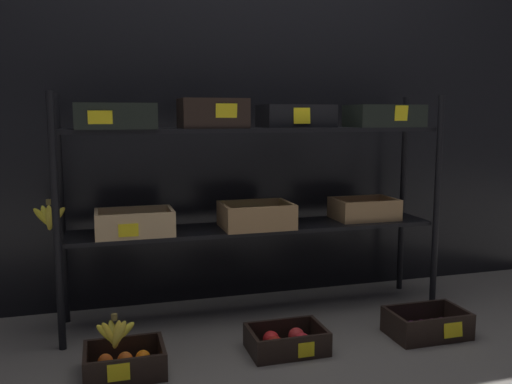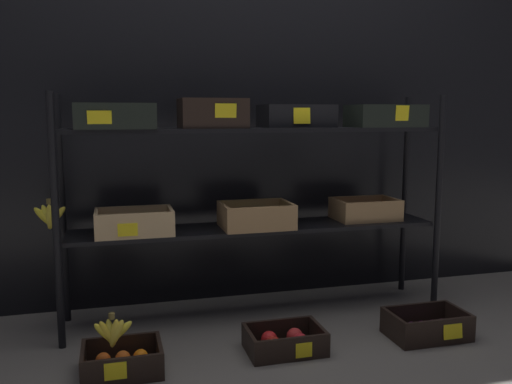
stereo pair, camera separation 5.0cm
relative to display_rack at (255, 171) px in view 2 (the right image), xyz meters
The scene contains 7 objects.
ground_plane 0.74m from the display_rack, 57.76° to the left, with size 10.00×10.00×0.00m, color #605B56.
storefront_wall 0.48m from the display_rack, 89.14° to the left, with size 4.24×0.12×2.09m, color black.
display_rack is the anchor object (origin of this frame).
crate_ground_tangerine 1.07m from the display_rack, 145.28° to the right, with size 0.31×0.24×0.11m.
crate_ground_apple_red 0.82m from the display_rack, 88.57° to the right, with size 0.33×0.23×0.10m.
crate_ground_plum 1.08m from the display_rack, 34.29° to the right, with size 0.35×0.24×0.12m.
banana_bunch_loose 1.01m from the display_rack, 146.35° to the right, with size 0.16×0.04×0.14m.
Camera 2 is at (-0.68, -2.54, 1.01)m, focal length 37.86 mm.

